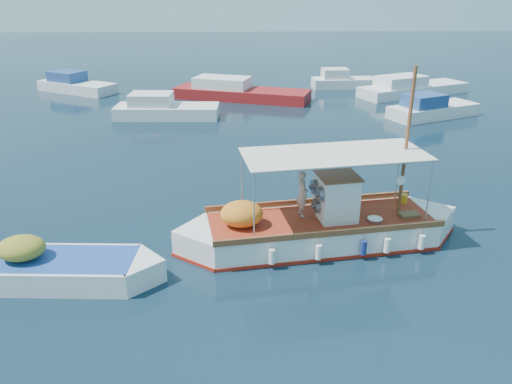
{
  "coord_description": "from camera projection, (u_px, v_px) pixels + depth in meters",
  "views": [
    {
      "loc": [
        -1.89,
        -15.42,
        8.21
      ],
      "look_at": [
        -1.46,
        0.0,
        1.73
      ],
      "focal_mm": 35.0,
      "sensor_mm": 36.0,
      "label": 1
    }
  ],
  "objects": [
    {
      "name": "bg_boat_far_n",
      "position": [
        342.0,
        82.0,
        42.1
      ],
      "size": [
        5.36,
        2.32,
        1.8
      ],
      "rotation": [
        0.0,
        0.0,
        0.06
      ],
      "color": "silver",
      "rests_on": "ground"
    },
    {
      "name": "bg_boat_e",
      "position": [
        411.0,
        89.0,
        39.27
      ],
      "size": [
        9.45,
        6.15,
        1.8
      ],
      "rotation": [
        0.0,
        0.0,
        0.42
      ],
      "color": "silver",
      "rests_on": "ground"
    },
    {
      "name": "bg_boat_ne",
      "position": [
        431.0,
        110.0,
        32.83
      ],
      "size": [
        6.52,
        4.56,
        1.8
      ],
      "rotation": [
        0.0,
        0.0,
        0.43
      ],
      "color": "silver",
      "rests_on": "ground"
    },
    {
      "name": "bg_boat_n",
      "position": [
        237.0,
        93.0,
        38.0
      ],
      "size": [
        10.64,
        5.88,
        1.8
      ],
      "rotation": [
        0.0,
        0.0,
        -0.32
      ],
      "color": "maroon",
      "rests_on": "ground"
    },
    {
      "name": "dinghy",
      "position": [
        52.0,
        270.0,
        14.79
      ],
      "size": [
        6.72,
        2.12,
        1.64
      ],
      "rotation": [
        0.0,
        0.0,
        -0.05
      ],
      "color": "white",
      "rests_on": "ground"
    },
    {
      "name": "fishing_caique",
      "position": [
        319.0,
        228.0,
        16.89
      ],
      "size": [
        9.84,
        3.8,
        6.08
      ],
      "rotation": [
        0.0,
        0.0,
        0.16
      ],
      "color": "white",
      "rests_on": "ground"
    },
    {
      "name": "ground",
      "position": [
        298.0,
        237.0,
        17.44
      ],
      "size": [
        160.0,
        160.0,
        0.0
      ],
      "primitive_type": "plane",
      "color": "black",
      "rests_on": "ground"
    },
    {
      "name": "bg_boat_far_w",
      "position": [
        75.0,
        86.0,
        40.57
      ],
      "size": [
        6.94,
        5.27,
        1.8
      ],
      "rotation": [
        0.0,
        0.0,
        -0.51
      ],
      "color": "silver",
      "rests_on": "ground"
    },
    {
      "name": "bg_boat_nw",
      "position": [
        164.0,
        110.0,
        32.78
      ],
      "size": [
        6.79,
        2.65,
        1.8
      ],
      "rotation": [
        0.0,
        0.0,
        -0.04
      ],
      "color": "silver",
      "rests_on": "ground"
    }
  ]
}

